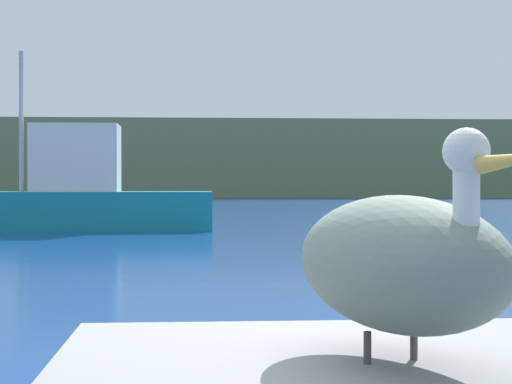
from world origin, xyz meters
name	(u,v)px	position (x,y,z in m)	size (l,w,h in m)	color
hillside_backdrop	(199,160)	(0.00, 69.62, 3.11)	(140.00, 14.81, 6.21)	#6B7A51
pelican	(401,262)	(0.59, -0.95, 0.98)	(0.95, 1.48, 0.87)	gray
fishing_boat_teal	(87,192)	(-3.05, 18.51, 1.01)	(6.18, 1.74, 4.67)	teal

